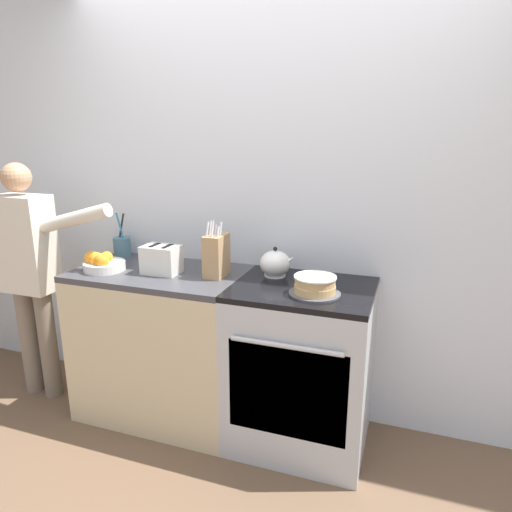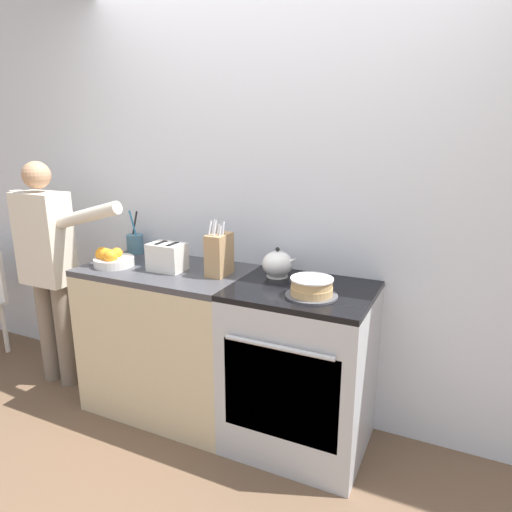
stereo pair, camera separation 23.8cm
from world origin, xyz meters
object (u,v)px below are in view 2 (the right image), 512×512
Objects in this scene: stove_range at (300,368)px; tea_kettle at (278,264)px; fruit_bowl at (112,259)px; layer_cake at (312,288)px; utensil_crock at (135,243)px; person_baker at (47,257)px; knife_block at (219,254)px; toaster at (167,257)px.

tea_kettle is at bearing 145.76° from stove_range.
layer_cake is at bearing 0.44° from fruit_bowl.
utensil_crock is 0.19× the size of person_baker.
stove_range is 1.79m from person_baker.
layer_cake is 0.88× the size of utensil_crock.
knife_block is (-0.58, 0.12, 0.08)m from layer_cake.
toaster is 0.92m from person_baker.
person_baker is (-0.56, 0.01, -0.06)m from fruit_bowl.
toaster reaches higher than fruit_bowl.
knife_block is 0.21× the size of person_baker.
fruit_bowl is (0.08, -0.31, -0.02)m from utensil_crock.
stove_range is 4.42× the size of tea_kettle.
stove_range is 3.14× the size of utensil_crock.
utensil_crock is (-1.33, 0.30, 0.02)m from layer_cake.
stove_range is 0.52m from layer_cake.
knife_block is at bearing -13.68° from utensil_crock.
layer_cake is 0.35m from tea_kettle.
person_baker reaches higher than knife_block.
utensil_crock is 1.23× the size of fruit_bowl.
tea_kettle is 0.33m from knife_block.
tea_kettle is 1.01m from fruit_bowl.
person_baker reaches higher than toaster.
stove_range is 0.58m from tea_kettle.
toaster reaches higher than stove_range.
knife_block is at bearing 0.21° from person_baker.
person_baker is at bearing -171.83° from tea_kettle.
toaster is at bearing 11.54° from fruit_bowl.
fruit_bowl is 0.57m from person_baker.
knife_block is 1.34× the size of fruit_bowl.
stove_range is 3.87× the size of fruit_bowl.
utensil_crock reaches higher than tea_kettle.
knife_block reaches higher than layer_cake.
tea_kettle reaches higher than fruit_bowl.
stove_range is at bearing -1.96° from person_baker.
stove_range is 3.57× the size of layer_cake.
toaster is (-0.63, -0.16, 0.01)m from tea_kettle.
toaster is at bearing -165.51° from tea_kettle.
fruit_bowl is (-0.98, -0.23, -0.03)m from tea_kettle.
toaster is (-0.82, -0.03, 0.54)m from stove_range.
fruit_bowl is at bearing -169.45° from knife_block.
utensil_crock is at bearing 170.78° from stove_range.
knife_block is 0.77m from utensil_crock.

